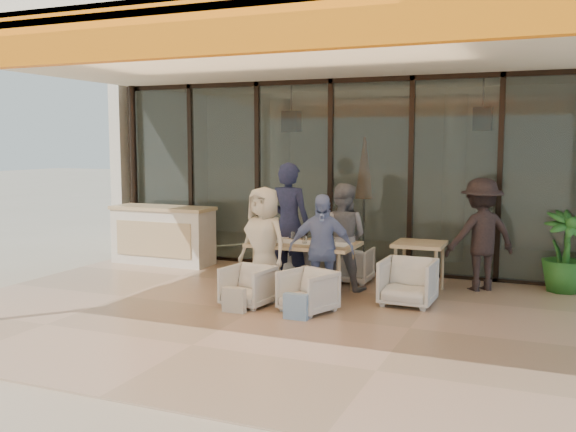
% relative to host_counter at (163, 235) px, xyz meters
% --- Properties ---
extents(ground, '(70.00, 70.00, 0.00)m').
position_rel_host_counter_xyz_m(ground, '(2.88, -2.30, -0.53)').
color(ground, '#C6B293').
rests_on(ground, ground).
extents(terrace_floor, '(8.00, 6.00, 0.01)m').
position_rel_host_counter_xyz_m(terrace_floor, '(2.88, -2.30, -0.53)').
color(terrace_floor, tan).
rests_on(terrace_floor, ground).
extents(terrace_structure, '(8.00, 6.00, 3.40)m').
position_rel_host_counter_xyz_m(terrace_structure, '(2.88, -2.56, 2.72)').
color(terrace_structure, silver).
rests_on(terrace_structure, ground).
extents(glass_storefront, '(8.08, 0.10, 3.20)m').
position_rel_host_counter_xyz_m(glass_storefront, '(2.88, 0.70, 1.07)').
color(glass_storefront, '#9EADA3').
rests_on(glass_storefront, ground).
extents(interior_block, '(9.05, 3.62, 3.52)m').
position_rel_host_counter_xyz_m(interior_block, '(2.88, 3.02, 1.70)').
color(interior_block, silver).
rests_on(interior_block, ground).
extents(host_counter, '(1.85, 0.65, 1.04)m').
position_rel_host_counter_xyz_m(host_counter, '(0.00, 0.00, 0.00)').
color(host_counter, silver).
rests_on(host_counter, ground).
extents(dining_table, '(1.50, 0.90, 0.93)m').
position_rel_host_counter_xyz_m(dining_table, '(3.09, -1.10, 0.16)').
color(dining_table, '#D4BB81').
rests_on(dining_table, ground).
extents(chair_far_left, '(0.78, 0.74, 0.72)m').
position_rel_host_counter_xyz_m(chair_far_left, '(2.68, -0.15, -0.17)').
color(chair_far_left, white).
rests_on(chair_far_left, ground).
extents(chair_far_right, '(0.61, 0.57, 0.61)m').
position_rel_host_counter_xyz_m(chair_far_right, '(3.52, -0.15, -0.22)').
color(chair_far_right, white).
rests_on(chair_far_right, ground).
extents(chair_near_left, '(0.66, 0.62, 0.60)m').
position_rel_host_counter_xyz_m(chair_near_left, '(2.68, -2.05, -0.23)').
color(chair_near_left, white).
rests_on(chair_near_left, ground).
extents(chair_near_right, '(0.76, 0.74, 0.61)m').
position_rel_host_counter_xyz_m(chair_near_right, '(3.52, -2.05, -0.23)').
color(chair_near_right, white).
rests_on(chair_near_right, ground).
extents(diner_navy, '(0.70, 0.48, 1.87)m').
position_rel_host_counter_xyz_m(diner_navy, '(2.68, -0.65, 0.40)').
color(diner_navy, '#181E35').
rests_on(diner_navy, ground).
extents(diner_grey, '(0.77, 0.60, 1.57)m').
position_rel_host_counter_xyz_m(diner_grey, '(3.52, -0.65, 0.25)').
color(diner_grey, slate).
rests_on(diner_grey, ground).
extents(diner_cream, '(0.86, 0.68, 1.55)m').
position_rel_host_counter_xyz_m(diner_cream, '(2.68, -1.55, 0.25)').
color(diner_cream, beige).
rests_on(diner_cream, ground).
extents(diner_periwinkle, '(0.93, 0.56, 1.49)m').
position_rel_host_counter_xyz_m(diner_periwinkle, '(3.52, -1.55, 0.21)').
color(diner_periwinkle, '#7182BC').
rests_on(diner_periwinkle, ground).
extents(tote_bag_cream, '(0.30, 0.10, 0.34)m').
position_rel_host_counter_xyz_m(tote_bag_cream, '(2.68, -2.45, -0.36)').
color(tote_bag_cream, silver).
rests_on(tote_bag_cream, ground).
extents(tote_bag_blue, '(0.30, 0.10, 0.34)m').
position_rel_host_counter_xyz_m(tote_bag_blue, '(3.52, -2.45, -0.36)').
color(tote_bag_blue, '#99BFD8').
rests_on(tote_bag_blue, ground).
extents(side_table, '(0.70, 0.70, 0.74)m').
position_rel_host_counter_xyz_m(side_table, '(4.61, -0.46, 0.11)').
color(side_table, '#D4BB81').
rests_on(side_table, ground).
extents(side_chair, '(0.70, 0.65, 0.70)m').
position_rel_host_counter_xyz_m(side_chair, '(4.61, -1.21, -0.18)').
color(side_chair, white).
rests_on(side_chair, ground).
extents(standing_woman, '(1.22, 1.12, 1.65)m').
position_rel_host_counter_xyz_m(standing_woman, '(5.39, 0.05, 0.29)').
color(standing_woman, black).
rests_on(standing_woman, ground).
extents(potted_palm, '(0.91, 0.91, 1.19)m').
position_rel_host_counter_xyz_m(potted_palm, '(6.53, 0.39, 0.06)').
color(potted_palm, '#1E5919').
rests_on(potted_palm, ground).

